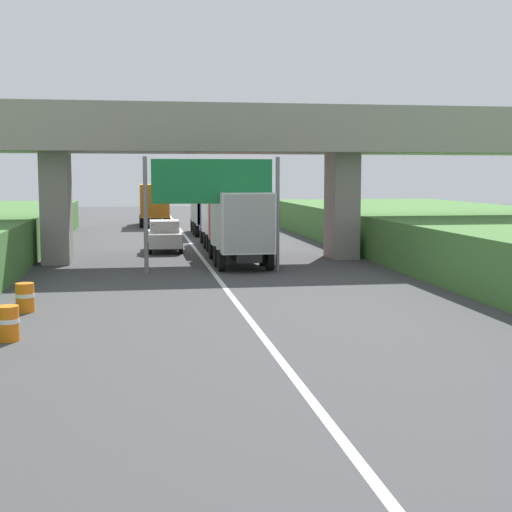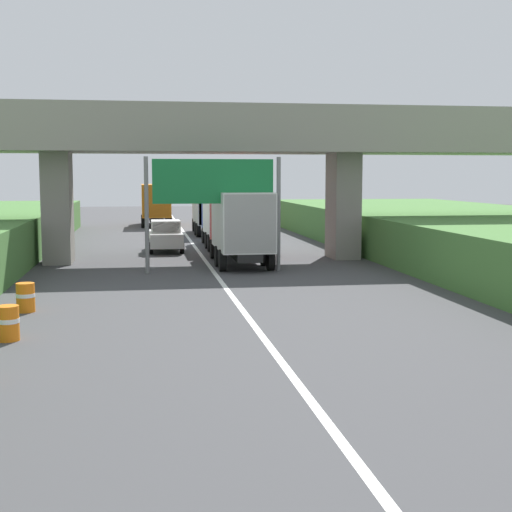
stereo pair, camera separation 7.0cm
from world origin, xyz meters
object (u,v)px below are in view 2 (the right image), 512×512
object	(u,v)px
truck_blue	(225,214)
construction_barrel_3	(8,323)
overhead_highway_sign	(213,188)
construction_barrel_4	(26,297)
truck_red	(240,224)
truck_silver	(211,207)
truck_orange	(156,202)
car_white	(166,236)

from	to	relation	value
truck_blue	construction_barrel_3	world-z (taller)	truck_blue
overhead_highway_sign	construction_barrel_4	size ratio (longest dim) A/B	6.53
truck_red	truck_silver	bearing A→B (deg)	88.94
construction_barrel_4	overhead_highway_sign	bearing A→B (deg)	51.76
truck_red	overhead_highway_sign	bearing A→B (deg)	-120.84
truck_orange	truck_blue	bearing A→B (deg)	-79.30
overhead_highway_sign	truck_orange	world-z (taller)	overhead_highway_sign
car_white	construction_barrel_3	distance (m)	21.96
truck_silver	car_white	distance (m)	11.99
construction_barrel_3	construction_barrel_4	xyz separation A→B (m)	(-0.17, 4.00, 0.00)
overhead_highway_sign	truck_blue	distance (m)	11.03
truck_orange	construction_barrel_4	world-z (taller)	truck_orange
truck_blue	construction_barrel_4	distance (m)	20.97
truck_orange	truck_red	bearing A→B (deg)	-83.02
truck_red	truck_orange	world-z (taller)	same
car_white	construction_barrel_3	bearing A→B (deg)	-102.34
truck_silver	construction_barrel_4	world-z (taller)	truck_silver
truck_orange	truck_silver	bearing A→B (deg)	-68.63
truck_orange	construction_barrel_4	bearing A→B (deg)	-97.06
truck_blue	overhead_highway_sign	bearing A→B (deg)	-99.07
car_white	construction_barrel_4	bearing A→B (deg)	-105.56
truck_silver	car_white	bearing A→B (deg)	-107.38
truck_blue	car_white	world-z (taller)	truck_blue
car_white	construction_barrel_4	xyz separation A→B (m)	(-4.86, -17.45, -0.40)
overhead_highway_sign	truck_red	distance (m)	3.32
truck_blue	truck_silver	bearing A→B (deg)	89.53
truck_silver	overhead_highway_sign	bearing A→B (deg)	-95.03
truck_orange	car_white	size ratio (longest dim) A/B	1.78
construction_barrel_3	truck_red	bearing A→B (deg)	61.94
car_white	truck_silver	bearing A→B (deg)	72.62
overhead_highway_sign	truck_orange	bearing A→B (deg)	93.62
truck_orange	construction_barrel_4	xyz separation A→B (m)	(-4.74, -38.26, -1.47)
truck_silver	car_white	world-z (taller)	truck_silver
truck_red	truck_blue	bearing A→B (deg)	88.25
truck_blue	truck_silver	world-z (taller)	same
overhead_highway_sign	truck_silver	xyz separation A→B (m)	(1.80, 20.43, -1.70)
overhead_highway_sign	truck_silver	world-z (taller)	overhead_highway_sign
car_white	construction_barrel_4	size ratio (longest dim) A/B	4.56
truck_red	construction_barrel_4	bearing A→B (deg)	-126.68
overhead_highway_sign	construction_barrel_4	xyz separation A→B (m)	(-6.63, -8.41, -3.17)
overhead_highway_sign	truck_orange	size ratio (longest dim) A/B	0.81
truck_orange	construction_barrel_3	size ratio (longest dim) A/B	8.11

